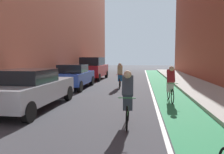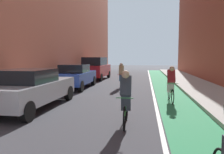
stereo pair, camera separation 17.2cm
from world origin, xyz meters
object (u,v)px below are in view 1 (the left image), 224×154
parked_sedan_blue (74,76)px  parked_sedan_silver (30,88)px  cyclist_trailing (171,84)px  cyclist_far (120,75)px  parked_suv_red (93,68)px  cyclist_mid (128,98)px

parked_sedan_blue → parked_sedan_silver: bearing=-90.0°
cyclist_trailing → cyclist_far: 4.96m
parked_suv_red → cyclist_mid: bearing=-73.5°
cyclist_mid → cyclist_trailing: bearing=65.6°
cyclist_mid → cyclist_far: same height
parked_sedan_blue → cyclist_mid: bearing=-62.1°
parked_sedan_silver → parked_suv_red: 11.51m
parked_sedan_silver → parked_suv_red: size_ratio=1.03×
parked_sedan_silver → cyclist_mid: bearing=-22.2°
parked_sedan_blue → cyclist_far: (2.89, 0.62, 0.03)m
parked_sedan_blue → parked_suv_red: (-0.00, 5.79, 0.23)m
parked_sedan_blue → parked_suv_red: size_ratio=0.94×
parked_sedan_silver → cyclist_mid: size_ratio=2.73×
parked_sedan_silver → cyclist_far: cyclist_far is taller
cyclist_mid → parked_suv_red: bearing=106.5°
parked_sedan_silver → cyclist_far: bearing=65.5°
parked_sedan_blue → cyclist_trailing: cyclist_trailing is taller
cyclist_mid → parked_sedan_blue: bearing=117.9°
parked_sedan_silver → parked_sedan_blue: size_ratio=1.09×
parked_sedan_silver → cyclist_mid: (3.87, -1.58, 0.02)m
parked_suv_red → parked_sedan_silver: bearing=-90.0°
parked_suv_red → cyclist_far: bearing=-60.8°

